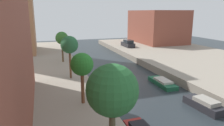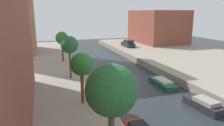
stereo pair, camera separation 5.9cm
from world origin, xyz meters
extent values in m
plane|color=#232B30|center=(0.00, 0.00, 0.00)|extent=(84.00, 84.00, 0.00)
cube|color=gray|center=(15.00, 0.00, 0.50)|extent=(20.00, 64.00, 1.00)
cube|color=brown|center=(18.00, 23.19, 4.95)|extent=(10.00, 14.36, 7.89)
sphere|color=#276230|center=(-7.03, -15.48, 4.92)|extent=(2.53, 2.53, 2.53)
cylinder|color=brown|center=(-7.03, -7.80, 2.35)|extent=(0.29, 0.29, 2.71)
sphere|color=#277628|center=(-7.03, -7.80, 4.37)|extent=(1.88, 1.88, 1.88)
cylinder|color=brown|center=(-7.03, -0.34, 2.60)|extent=(0.24, 0.24, 3.20)
sphere|color=#2A653B|center=(-7.03, -0.34, 4.90)|extent=(1.99, 1.99, 1.99)
cylinder|color=brown|center=(-7.03, 8.31, 2.50)|extent=(0.27, 0.27, 3.01)
sphere|color=#2F6828|center=(-7.03, 8.31, 4.68)|extent=(1.91, 1.91, 1.91)
cube|color=black|center=(8.19, 18.72, 1.44)|extent=(1.71, 4.34, 0.88)
cube|color=#1E2328|center=(8.19, 18.39, 2.21)|extent=(1.50, 2.39, 0.65)
cube|color=#195638|center=(-3.97, -4.96, 0.25)|extent=(1.46, 3.52, 0.51)
cube|color=black|center=(-3.97, -4.93, 0.65)|extent=(1.17, 1.96, 0.29)
cube|color=#232328|center=(3.40, -10.32, 0.34)|extent=(1.76, 3.89, 0.68)
cube|color=gray|center=(3.40, -10.60, 0.86)|extent=(1.40, 2.18, 0.36)
cube|color=#195638|center=(3.33, -3.55, 0.24)|extent=(1.64, 4.59, 0.48)
cube|color=#B2ADA3|center=(3.33, -3.70, 0.61)|extent=(1.36, 2.54, 0.25)
camera|label=1|loc=(-10.03, -24.34, 8.49)|focal=33.91mm
camera|label=2|loc=(-9.97, -24.36, 8.49)|focal=33.91mm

